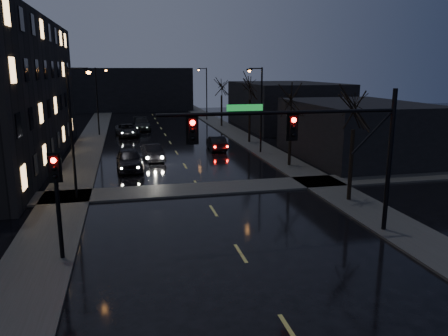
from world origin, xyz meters
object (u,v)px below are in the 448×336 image
oncoming_car_a (129,159)px  oncoming_car_d (141,124)px  oncoming_car_c (127,130)px  lead_car (216,143)px  oncoming_car_b (153,152)px

oncoming_car_a → oncoming_car_d: oncoming_car_a is taller
oncoming_car_c → lead_car: size_ratio=1.22×
lead_car → oncoming_car_c: bearing=-51.1°
oncoming_car_d → lead_car: oncoming_car_d is taller
oncoming_car_b → oncoming_car_c: 15.07m
oncoming_car_a → lead_car: 10.99m
oncoming_car_b → oncoming_car_a: bearing=-129.1°
oncoming_car_a → lead_car: oncoming_car_a is taller
oncoming_car_d → oncoming_car_b: bearing=-91.8°
oncoming_car_b → oncoming_car_d: (-0.21, 20.07, 0.10)m
oncoming_car_a → oncoming_car_c: 18.27m
oncoming_car_b → oncoming_car_c: (-2.10, 14.92, 0.04)m
oncoming_car_a → oncoming_car_c: bearing=87.4°
oncoming_car_b → lead_car: 7.37m
oncoming_car_d → oncoming_car_c: bearing=-112.6°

